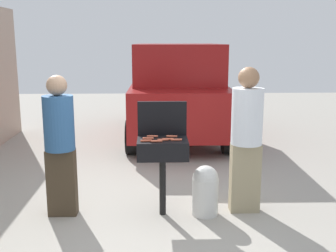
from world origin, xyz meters
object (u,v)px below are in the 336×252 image
object	(u,v)px
person_right	(246,135)
hot_dog_5	(146,141)
hot_dog_0	(148,138)
hot_dog_1	(172,136)
hot_dog_6	(152,136)
person_left	(60,141)
bbq_grill	(163,151)
hot_dog_7	(157,141)
propane_tank	(205,189)
hot_dog_2	(163,140)
hot_dog_3	(168,139)
parked_minivan	(177,90)
hot_dog_4	(176,140)

from	to	relation	value
person_right	hot_dog_5	bearing A→B (deg)	14.20
hot_dog_0	hot_dog_5	bearing A→B (deg)	-100.46
hot_dog_1	person_right	bearing A→B (deg)	-1.23
hot_dog_5	hot_dog_6	bearing A→B (deg)	72.25
hot_dog_5	person_left	distance (m)	1.04
bbq_grill	hot_dog_6	world-z (taller)	hot_dog_6
hot_dog_7	hot_dog_6	bearing A→B (deg)	101.24
hot_dog_7	propane_tank	xyz separation A→B (m)	(0.59, 0.12, -0.64)
hot_dog_2	hot_dog_0	bearing A→B (deg)	155.26
hot_dog_3	parked_minivan	bearing A→B (deg)	85.43
hot_dog_4	propane_tank	world-z (taller)	hot_dog_4
hot_dog_5	hot_dog_7	xyz separation A→B (m)	(0.12, -0.02, 0.00)
hot_dog_7	propane_tank	bearing A→B (deg)	11.46
hot_dog_6	hot_dog_7	bearing A→B (deg)	-78.76
propane_tank	hot_dog_3	bearing A→B (deg)	-176.87
parked_minivan	hot_dog_2	bearing A→B (deg)	85.45
hot_dog_7	bbq_grill	bearing A→B (deg)	62.90
hot_dog_0	hot_dog_4	world-z (taller)	same
hot_dog_1	person_left	bearing A→B (deg)	-177.53
hot_dog_0	hot_dog_6	bearing A→B (deg)	64.98
hot_dog_5	person_left	world-z (taller)	person_left
hot_dog_3	hot_dog_5	xyz separation A→B (m)	(-0.25, -0.07, 0.00)
hot_dog_3	hot_dog_4	distance (m)	0.10
propane_tank	hot_dog_1	bearing A→B (deg)	163.93
hot_dog_1	hot_dog_4	xyz separation A→B (m)	(0.04, -0.18, 0.00)
hot_dog_4	parked_minivan	size ratio (longest dim) A/B	0.03
hot_dog_4	hot_dog_5	xyz separation A→B (m)	(-0.35, -0.04, 0.00)
hot_dog_3	hot_dog_6	size ratio (longest dim) A/B	1.00
hot_dog_2	hot_dog_3	bearing A→B (deg)	30.72
parked_minivan	hot_dog_6	bearing A→B (deg)	83.54
hot_dog_1	person_right	distance (m)	0.90
hot_dog_7	propane_tank	world-z (taller)	hot_dog_7
person_right	hot_dog_6	bearing A→B (deg)	3.53
hot_dog_3	hot_dog_6	world-z (taller)	same
hot_dog_5	person_right	size ratio (longest dim) A/B	0.07
hot_dog_1	hot_dog_2	size ratio (longest dim) A/B	1.00
hot_dog_1	person_left	xyz separation A→B (m)	(-1.33, -0.06, -0.03)
hot_dog_7	propane_tank	distance (m)	0.87
bbq_grill	person_right	bearing A→B (deg)	4.30
hot_dog_4	person_right	size ratio (longest dim) A/B	0.07
hot_dog_2	hot_dog_5	world-z (taller)	same
hot_dog_2	person_left	world-z (taller)	person_left
hot_dog_2	hot_dog_6	distance (m)	0.22
bbq_grill	person_right	distance (m)	1.03
hot_dog_0	hot_dog_7	xyz separation A→B (m)	(0.10, -0.14, 0.00)
hot_dog_1	person_right	size ratio (longest dim) A/B	0.07
parked_minivan	person_left	bearing A→B (deg)	69.69
propane_tank	person_right	distance (m)	0.83
parked_minivan	person_right	bearing A→B (deg)	99.12
hot_dog_0	hot_dog_1	distance (m)	0.30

